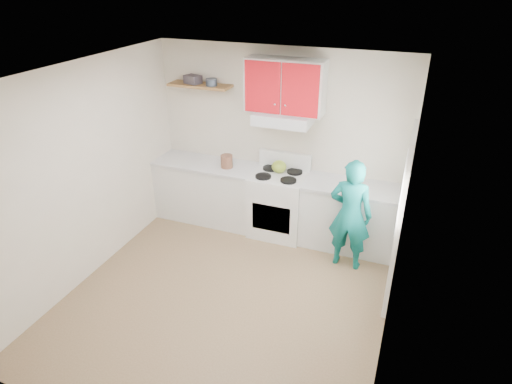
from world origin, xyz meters
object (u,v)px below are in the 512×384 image
at_px(kettle, 279,167).
at_px(stove, 278,204).
at_px(tin, 211,82).
at_px(crock, 227,162).
at_px(person, 350,215).

bearing_deg(kettle, stove, -51.79).
height_order(stove, kettle, kettle).
bearing_deg(stove, tin, 172.19).
distance_m(stove, kettle, 0.56).
bearing_deg(tin, crock, -31.18).
distance_m(crock, person, 1.93).
relative_size(stove, kettle, 4.46).
height_order(stove, tin, tin).
distance_m(kettle, crock, 0.76).
bearing_deg(crock, stove, 1.24).
bearing_deg(crock, person, -12.62).
xyz_separation_m(stove, kettle, (-0.03, 0.09, 0.55)).
xyz_separation_m(stove, tin, (-1.05, 0.14, 1.63)).
relative_size(tin, kettle, 0.76).
distance_m(stove, tin, 1.94).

